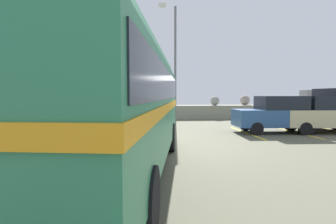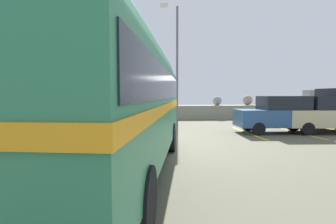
{
  "view_description": "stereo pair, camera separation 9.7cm",
  "coord_description": "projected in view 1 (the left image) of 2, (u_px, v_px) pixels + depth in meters",
  "views": [
    {
      "loc": [
        -0.87,
        -8.75,
        1.91
      ],
      "look_at": [
        -0.2,
        -1.59,
        1.44
      ],
      "focal_mm": 27.03,
      "sensor_mm": 36.0,
      "label": 1
    },
    {
      "loc": [
        -0.78,
        -8.75,
        1.91
      ],
      "look_at": [
        -0.2,
        -1.59,
        1.44
      ],
      "focal_mm": 27.03,
      "sensor_mm": 36.0,
      "label": 2
    }
  ],
  "objects": [
    {
      "name": "ground",
      "position": [
        169.0,
        149.0,
        8.89
      ],
      "size": [
        32.0,
        26.0,
        0.02
      ],
      "color": "#585845"
    },
    {
      "name": "breakwater",
      "position": [
        153.0,
        110.0,
        20.53
      ],
      "size": [
        31.36,
        2.25,
        2.37
      ],
      "color": "gray",
      "rests_on": "ground"
    },
    {
      "name": "parked_car_middle",
      "position": [
        324.0,
        114.0,
        12.76
      ],
      "size": [
        4.25,
        2.09,
        1.86
      ],
      "rotation": [
        0.0,
        0.0,
        1.47
      ],
      "color": "black",
      "rests_on": "ground"
    },
    {
      "name": "vintage_coach",
      "position": [
        117.0,
        89.0,
        5.93
      ],
      "size": [
        3.81,
        8.86,
        3.7
      ],
      "rotation": [
        0.0,
        0.0,
        -0.16
      ],
      "color": "black",
      "rests_on": "ground"
    },
    {
      "name": "parking_lines",
      "position": [
        318.0,
        132.0,
        13.13
      ],
      "size": [
        7.92,
        4.4,
        0.01
      ],
      "color": "yellow",
      "rests_on": "ground"
    },
    {
      "name": "parked_car_nearest",
      "position": [
        277.0,
        114.0,
        12.79
      ],
      "size": [
        4.18,
        1.91,
        1.86
      ],
      "rotation": [
        0.0,
        0.0,
        1.52
      ],
      "color": "black",
      "rests_on": "ground"
    },
    {
      "name": "lamp_post",
      "position": [
        174.0,
        60.0,
        15.52
      ],
      "size": [
        1.12,
        0.61,
        7.33
      ],
      "color": "#5B5B60",
      "rests_on": "ground"
    }
  ]
}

